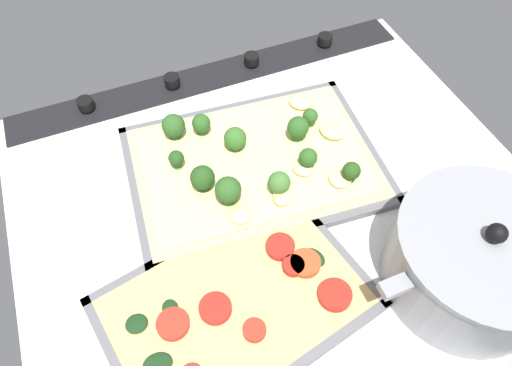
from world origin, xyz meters
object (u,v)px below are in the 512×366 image
object	(u,v)px
veggie_pizza_back	(238,303)
cooking_pot	(475,260)
broccoli_pizza	(254,160)
baking_tray_back	(236,304)
baking_tray_front	(254,166)

from	to	relation	value
veggie_pizza_back	cooking_pot	world-z (taller)	cooking_pot
broccoli_pizza	veggie_pizza_back	bearing A→B (deg)	62.39
veggie_pizza_back	cooking_pot	distance (cm)	30.37
baking_tray_back	veggie_pizza_back	xyz separation A→B (cm)	(-0.25, 0.20, 0.76)
baking_tray_front	broccoli_pizza	xyz separation A→B (cm)	(0.03, 0.05, 1.61)
baking_tray_front	baking_tray_back	distance (cm)	22.88
baking_tray_front	broccoli_pizza	size ratio (longest dim) A/B	1.07
broccoli_pizza	cooking_pot	world-z (taller)	cooking_pot
baking_tray_back	cooking_pot	bearing A→B (deg)	164.54
veggie_pizza_back	cooking_pot	size ratio (longest dim) A/B	1.19
baking_tray_front	veggie_pizza_back	xyz separation A→B (cm)	(10.63, 20.33, 0.78)
baking_tray_front	cooking_pot	distance (cm)	34.06
baking_tray_front	veggie_pizza_back	world-z (taller)	veggie_pizza_back
baking_tray_back	veggie_pizza_back	world-z (taller)	veggie_pizza_back
broccoli_pizza	cooking_pot	size ratio (longest dim) A/B	1.35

